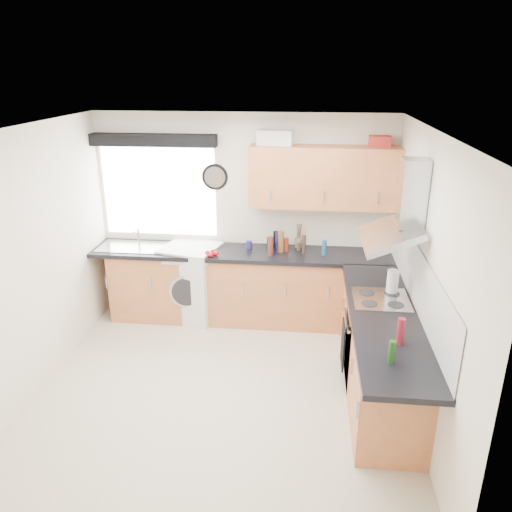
# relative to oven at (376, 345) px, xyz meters

# --- Properties ---
(ground_plane) EXTENTS (3.60, 3.60, 0.00)m
(ground_plane) POSITION_rel_oven_xyz_m (-1.50, -0.30, -0.42)
(ground_plane) COLOR beige
(ceiling) EXTENTS (3.60, 3.60, 0.02)m
(ceiling) POSITION_rel_oven_xyz_m (-1.50, -0.30, 2.08)
(ceiling) COLOR white
(ceiling) RESTS_ON wall_back
(wall_back) EXTENTS (3.60, 0.02, 2.50)m
(wall_back) POSITION_rel_oven_xyz_m (-1.50, 1.50, 0.82)
(wall_back) COLOR silver
(wall_back) RESTS_ON ground_plane
(wall_front) EXTENTS (3.60, 0.02, 2.50)m
(wall_front) POSITION_rel_oven_xyz_m (-1.50, -2.10, 0.82)
(wall_front) COLOR silver
(wall_front) RESTS_ON ground_plane
(wall_left) EXTENTS (0.02, 3.60, 2.50)m
(wall_left) POSITION_rel_oven_xyz_m (-3.30, -0.30, 0.82)
(wall_left) COLOR silver
(wall_left) RESTS_ON ground_plane
(wall_right) EXTENTS (0.02, 3.60, 2.50)m
(wall_right) POSITION_rel_oven_xyz_m (0.30, -0.30, 0.82)
(wall_right) COLOR silver
(wall_right) RESTS_ON ground_plane
(window) EXTENTS (1.40, 0.02, 1.10)m
(window) POSITION_rel_oven_xyz_m (-2.55, 1.49, 1.12)
(window) COLOR silver
(window) RESTS_ON wall_back
(window_blind) EXTENTS (1.50, 0.18, 0.14)m
(window_blind) POSITION_rel_oven_xyz_m (-2.55, 1.40, 1.76)
(window_blind) COLOR black
(window_blind) RESTS_ON wall_back
(splashback) EXTENTS (0.01, 3.00, 0.54)m
(splashback) POSITION_rel_oven_xyz_m (0.29, 0.00, 0.75)
(splashback) COLOR white
(splashback) RESTS_ON wall_right
(base_cab_back) EXTENTS (3.00, 0.58, 0.86)m
(base_cab_back) POSITION_rel_oven_xyz_m (-1.60, 1.21, 0.01)
(base_cab_back) COLOR #A76036
(base_cab_back) RESTS_ON ground_plane
(base_cab_corner) EXTENTS (0.60, 0.60, 0.86)m
(base_cab_corner) POSITION_rel_oven_xyz_m (0.00, 1.20, 0.01)
(base_cab_corner) COLOR #A76036
(base_cab_corner) RESTS_ON ground_plane
(base_cab_right) EXTENTS (0.58, 2.10, 0.86)m
(base_cab_right) POSITION_rel_oven_xyz_m (0.01, -0.15, 0.01)
(base_cab_right) COLOR #A76036
(base_cab_right) RESTS_ON ground_plane
(worktop_back) EXTENTS (3.60, 0.62, 0.05)m
(worktop_back) POSITION_rel_oven_xyz_m (-1.50, 1.20, 0.46)
(worktop_back) COLOR black
(worktop_back) RESTS_ON base_cab_back
(worktop_right) EXTENTS (0.62, 2.42, 0.05)m
(worktop_right) POSITION_rel_oven_xyz_m (0.00, -0.30, 0.46)
(worktop_right) COLOR black
(worktop_right) RESTS_ON base_cab_right
(sink) EXTENTS (0.84, 0.46, 0.10)m
(sink) POSITION_rel_oven_xyz_m (-2.83, 1.20, 0.52)
(sink) COLOR #A4A9B1
(sink) RESTS_ON worktop_back
(oven) EXTENTS (0.56, 0.58, 0.85)m
(oven) POSITION_rel_oven_xyz_m (0.00, 0.00, 0.00)
(oven) COLOR black
(oven) RESTS_ON ground_plane
(hob_plate) EXTENTS (0.52, 0.52, 0.01)m
(hob_plate) POSITION_rel_oven_xyz_m (0.00, 0.00, 0.49)
(hob_plate) COLOR #A4A9B1
(hob_plate) RESTS_ON worktop_right
(extractor_hood) EXTENTS (0.52, 0.78, 0.66)m
(extractor_hood) POSITION_rel_oven_xyz_m (0.10, -0.00, 1.34)
(extractor_hood) COLOR #A4A9B1
(extractor_hood) RESTS_ON wall_right
(upper_cabinets) EXTENTS (1.70, 0.35, 0.70)m
(upper_cabinets) POSITION_rel_oven_xyz_m (-0.55, 1.32, 1.38)
(upper_cabinets) COLOR #A76036
(upper_cabinets) RESTS_ON wall_back
(washing_machine) EXTENTS (0.76, 0.75, 0.93)m
(washing_machine) POSITION_rel_oven_xyz_m (-2.13, 1.22, 0.04)
(washing_machine) COLOR silver
(washing_machine) RESTS_ON ground_plane
(wall_clock) EXTENTS (0.32, 0.04, 0.32)m
(wall_clock) POSITION_rel_oven_xyz_m (-1.85, 1.48, 1.31)
(wall_clock) COLOR black
(wall_clock) RESTS_ON wall_back
(casserole) EXTENTS (0.43, 0.33, 0.16)m
(casserole) POSITION_rel_oven_xyz_m (-1.11, 1.42, 1.81)
(casserole) COLOR silver
(casserole) RESTS_ON upper_cabinets
(storage_box) EXTENTS (0.26, 0.22, 0.11)m
(storage_box) POSITION_rel_oven_xyz_m (0.05, 1.42, 1.78)
(storage_box) COLOR red
(storage_box) RESTS_ON upper_cabinets
(utensil_pot) EXTENTS (0.11, 0.11, 0.12)m
(utensil_pot) POSITION_rel_oven_xyz_m (-0.82, 1.40, 0.55)
(utensil_pot) COLOR slate
(utensil_pot) RESTS_ON worktop_back
(kitchen_roll) EXTENTS (0.14, 0.14, 0.24)m
(kitchen_roll) POSITION_rel_oven_xyz_m (0.12, 0.16, 0.61)
(kitchen_roll) COLOR silver
(kitchen_roll) RESTS_ON worktop_right
(tomato_cluster) EXTENTS (0.17, 0.17, 0.06)m
(tomato_cluster) POSITION_rel_oven_xyz_m (-1.82, 1.00, 0.52)
(tomato_cluster) COLOR #A00911
(tomato_cluster) RESTS_ON worktop_back
(jar_0) EXTENTS (0.05, 0.05, 0.19)m
(jar_0) POSITION_rel_oven_xyz_m (-1.16, 1.18, 0.58)
(jar_0) COLOR black
(jar_0) RESTS_ON worktop_back
(jar_1) EXTENTS (0.05, 0.05, 0.09)m
(jar_1) POSITION_rel_oven_xyz_m (-0.81, 1.29, 0.53)
(jar_1) COLOR #3A2F20
(jar_1) RESTS_ON worktop_back
(jar_2) EXTENTS (0.05, 0.05, 0.22)m
(jar_2) POSITION_rel_oven_xyz_m (-0.75, 1.19, 0.60)
(jar_2) COLOR #34251D
(jar_2) RESTS_ON worktop_back
(jar_3) EXTENTS (0.06, 0.06, 0.16)m
(jar_3) POSITION_rel_oven_xyz_m (-0.96, 1.25, 0.57)
(jar_3) COLOR maroon
(jar_3) RESTS_ON worktop_back
(jar_4) EXTENTS (0.05, 0.05, 0.18)m
(jar_4) POSITION_rel_oven_xyz_m (-0.51, 1.17, 0.58)
(jar_4) COLOR navy
(jar_4) RESTS_ON worktop_back
(jar_5) EXTENTS (0.05, 0.05, 0.17)m
(jar_5) POSITION_rel_oven_xyz_m (-1.16, 1.23, 0.57)
(jar_5) COLOR navy
(jar_5) RESTS_ON worktop_back
(jar_6) EXTENTS (0.06, 0.06, 0.20)m
(jar_6) POSITION_rel_oven_xyz_m (-1.10, 1.39, 0.59)
(jar_6) COLOR black
(jar_6) RESTS_ON worktop_back
(jar_7) EXTENTS (0.07, 0.07, 0.26)m
(jar_7) POSITION_rel_oven_xyz_m (-1.02, 1.22, 0.61)
(jar_7) COLOR brown
(jar_7) RESTS_ON worktop_back
(jar_8) EXTENTS (0.08, 0.08, 0.09)m
(jar_8) POSITION_rel_oven_xyz_m (-1.41, 1.30, 0.53)
(jar_8) COLOR navy
(jar_8) RESTS_ON worktop_back
(jar_9) EXTENTS (0.05, 0.05, 0.25)m
(jar_9) POSITION_rel_oven_xyz_m (-1.07, 1.24, 0.61)
(jar_9) COLOR #191445
(jar_9) RESTS_ON worktop_back
(jar_10) EXTENTS (0.07, 0.07, 0.22)m
(jar_10) POSITION_rel_oven_xyz_m (-1.14, 1.11, 0.60)
(jar_10) COLOR #53201D
(jar_10) RESTS_ON worktop_back
(bottle_0) EXTENTS (0.05, 0.05, 0.18)m
(bottle_0) POSITION_rel_oven_xyz_m (-0.06, -1.08, 0.58)
(bottle_0) COLOR #183F16
(bottle_0) RESTS_ON worktop_right
(bottle_1) EXTENTS (0.06, 0.06, 0.22)m
(bottle_1) POSITION_rel_oven_xyz_m (0.04, -0.80, 0.60)
(bottle_1) COLOR maroon
(bottle_1) RESTS_ON worktop_right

